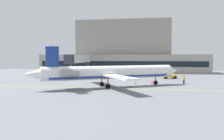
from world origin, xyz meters
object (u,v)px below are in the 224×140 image
(marshaller, at_px, (184,79))
(fuel_tank, at_px, (73,71))
(regional_jet, at_px, (109,73))
(pushback_tractor, at_px, (168,75))
(baggage_tug, at_px, (83,74))

(marshaller, bearing_deg, fuel_tank, 150.04)
(regional_jet, bearing_deg, pushback_tractor, 58.77)
(fuel_tank, distance_m, marshaller, 36.56)
(baggage_tug, bearing_deg, regional_jet, -60.86)
(fuel_tank, bearing_deg, marshaller, -29.96)
(baggage_tug, distance_m, fuel_tank, 7.73)
(marshaller, bearing_deg, regional_jet, -151.10)
(pushback_tractor, bearing_deg, regional_jet, -121.23)
(baggage_tug, bearing_deg, pushback_tractor, -0.60)
(baggage_tug, relative_size, fuel_tank, 0.52)
(pushback_tractor, relative_size, marshaller, 1.98)
(pushback_tractor, distance_m, fuel_tank, 29.69)
(regional_jet, distance_m, fuel_tank, 31.38)
(baggage_tug, xyz_separation_m, marshaller, (26.61, -12.44, 0.13))
(regional_jet, xyz_separation_m, fuel_tank, (-16.63, 26.56, -1.50))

